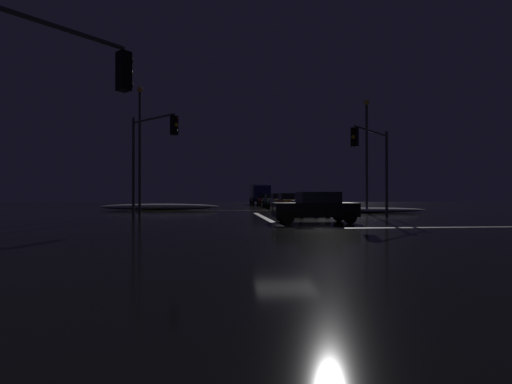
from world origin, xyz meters
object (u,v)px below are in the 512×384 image
sedan_red (265,200)px  traffic_signal_sw (40,85)px  traffic_signal_ne (373,154)px  streetlamp_right_near (367,147)px  sedan_silver (280,201)px  streetlamp_left_near (140,141)px  traffic_signal_nw (150,147)px  box_truck (260,193)px  sedan_gray (309,204)px  sedan_green (273,200)px  sedan_black_crossing (315,207)px  sedan_orange (289,202)px

sedan_red → traffic_signal_sw: 43.25m
traffic_signal_ne → streetlamp_right_near: streetlamp_right_near is taller
sedan_silver → streetlamp_left_near: 16.53m
traffic_signal_nw → streetlamp_left_near: 6.78m
traffic_signal_nw → streetlamp_left_near: size_ratio=0.65×
traffic_signal_nw → box_truck: bearing=74.3°
sedan_gray → sedan_red: (-0.21, 24.59, 0.00)m
sedan_gray → traffic_signal_sw: (-10.28, -17.35, 3.12)m
traffic_signal_nw → streetlamp_right_near: (15.52, 6.40, 0.92)m
sedan_green → sedan_black_crossing: bearing=-92.9°
sedan_silver → sedan_black_crossing: 20.26m
sedan_green → box_truck: bearing=90.9°
sedan_red → box_truck: (-0.05, 7.32, 0.91)m
traffic_signal_nw → streetlamp_left_near: (-1.90, 6.40, 1.21)m
sedan_silver → traffic_signal_nw: (-10.21, -16.65, 3.42)m
sedan_black_crossing → traffic_signal_nw: 10.18m
sedan_gray → sedan_green: 18.57m
sedan_red → sedan_black_crossing: 31.92m
sedan_red → traffic_signal_ne: size_ratio=0.78×
sedan_green → streetlamp_left_near: size_ratio=0.46×
streetlamp_right_near → sedan_silver: bearing=117.4°
sedan_silver → traffic_signal_sw: traffic_signal_sw is taller
traffic_signal_nw → traffic_signal_sw: 13.62m
sedan_red → sedan_silver: bearing=-89.4°
sedan_silver → traffic_signal_nw: size_ratio=0.71×
traffic_signal_sw → traffic_signal_ne: bearing=45.0°
sedan_black_crossing → streetlamp_right_near: size_ratio=0.49×
traffic_signal_sw → sedan_gray: bearing=59.4°
sedan_gray → traffic_signal_sw: bearing=-120.6°
traffic_signal_nw → streetlamp_left_near: streetlamp_left_near is taller
sedan_orange → traffic_signal_nw: 14.71m
sedan_orange → traffic_signal_ne: traffic_signal_ne is taller
box_truck → streetlamp_right_near: bearing=-79.4°
box_truck → sedan_green: bearing=-89.1°
sedan_black_crossing → traffic_signal_ne: size_ratio=0.78×
traffic_signal_ne → traffic_signal_nw: (-13.31, 0.31, 0.35)m
sedan_black_crossing → traffic_signal_sw: 13.78m
sedan_silver → sedan_red: size_ratio=1.00×
sedan_black_crossing → sedan_gray: bearing=79.3°
sedan_black_crossing → streetlamp_left_near: bearing=137.3°
sedan_silver → sedan_red: bearing=90.6°
box_truck → sedan_black_crossing: (-1.12, -39.21, -0.91)m
sedan_orange → sedan_gray: bearing=-87.8°
sedan_black_crossing → traffic_signal_ne: 6.28m
sedan_silver → traffic_signal_ne: (3.09, -16.96, 3.08)m
streetlamp_left_near → streetlamp_right_near: bearing=0.0°
sedan_orange → streetlamp_left_near: streetlamp_left_near is taller
sedan_orange → sedan_red: same height
streetlamp_right_near → sedan_gray: bearing=-153.1°
traffic_signal_ne → sedan_orange: bearing=107.3°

